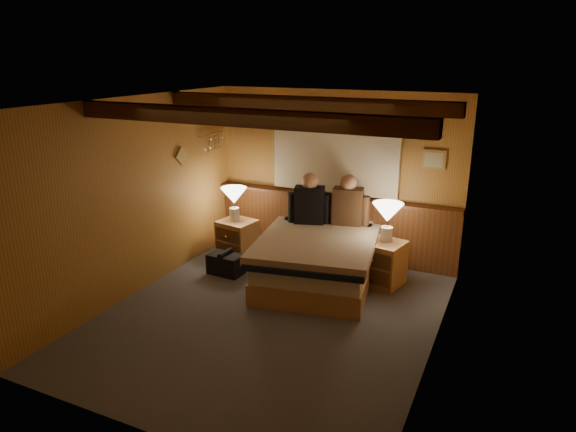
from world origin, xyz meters
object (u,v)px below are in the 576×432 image
Objects in this scene: lamp_left at (234,198)px; person_right at (348,204)px; duffel_bag at (226,264)px; nightstand_left at (237,239)px; bed at (317,259)px; nightstand_right at (382,263)px; person_left at (310,202)px; lamp_right at (388,215)px.

person_right is (1.62, 0.29, 0.03)m from lamp_left.
person_right reaches higher than duffel_bag.
lamp_left reaches higher than duffel_bag.
nightstand_left is 0.78× the size of person_right.
bed is 3.40× the size of nightstand_right.
lamp_left is 1.03× the size of duffel_bag.
person_right is at bearing 0.71° from person_left.
duffel_bag is at bearing -156.73° from person_right.
duffel_bag is at bearing -70.87° from lamp_left.
bed is at bearing -114.30° from person_right.
bed is 1.06m from lamp_right.
nightstand_right is 2.29m from lamp_left.
duffel_bag is (0.22, -0.64, -0.74)m from lamp_left.
nightstand_left is 0.62m from lamp_left.
bed is 1.60m from lamp_left.
lamp_right is 0.71× the size of person_right.
person_left reaches higher than nightstand_right.
lamp_right reaches higher than nightstand_right.
nightstand_left is 1.15× the size of lamp_left.
person_left is 1.53× the size of duffel_bag.
bed is 2.85× the size of person_left.
nightstand_left is 1.19× the size of duffel_bag.
duffel_bag is (0.18, -0.62, -0.13)m from nightstand_left.
person_left reaches higher than bed.
duffel_bag is at bearing -178.02° from bed.
nightstand_right is at bearing -26.66° from person_left.
duffel_bag is at bearing -162.74° from lamp_right.
lamp_left is 0.96× the size of lamp_right.
nightstand_left is at bearing -179.86° from lamp_right.
nightstand_right is 1.28× the size of duffel_bag.
person_left reaches higher than nightstand_left.
bed is at bearing -144.37° from nightstand_right.
lamp_left is (-2.21, 0.05, 0.60)m from nightstand_right.
duffel_bag is (-0.90, -0.77, -0.77)m from person_left.
duffel_bag is at bearing -156.89° from person_left.
duffel_bag is (-1.40, -0.93, -0.77)m from person_right.
person_right reaches higher than bed.
nightstand_left is 1.11× the size of lamp_right.
lamp_left is (-1.45, 0.38, 0.56)m from bed.
nightstand_left is at bearing 170.34° from person_left.
nightstand_left is at bearing 108.68° from duffel_bag.
bed is 0.85m from person_left.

